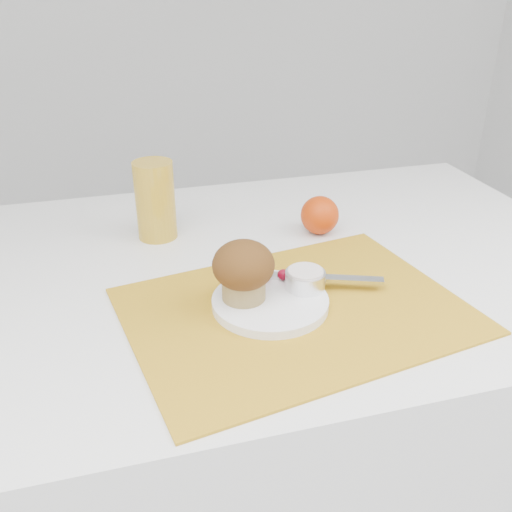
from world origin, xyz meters
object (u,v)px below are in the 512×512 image
object	(u,v)px
table	(269,421)
juice_glass	(155,200)
plate	(270,302)
orange	(320,215)
muffin	(243,269)

from	to	relation	value
table	juice_glass	xyz separation A→B (m)	(-0.18, 0.15, 0.45)
plate	orange	size ratio (longest dim) A/B	2.40
plate	orange	bearing A→B (deg)	54.15
plate	muffin	xyz separation A→B (m)	(-0.04, 0.01, 0.06)
table	muffin	distance (m)	0.47
table	muffin	xyz separation A→B (m)	(-0.09, -0.14, 0.44)
table	orange	distance (m)	0.44
plate	juice_glass	xyz separation A→B (m)	(-0.13, 0.30, 0.06)
orange	juice_glass	bearing A→B (deg)	167.62
orange	juice_glass	xyz separation A→B (m)	(-0.30, 0.07, 0.04)
table	juice_glass	bearing A→B (deg)	139.72
table	plate	world-z (taller)	plate
orange	muffin	distance (m)	0.31
juice_glass	muffin	distance (m)	0.30
orange	juice_glass	size ratio (longest dim) A/B	0.50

